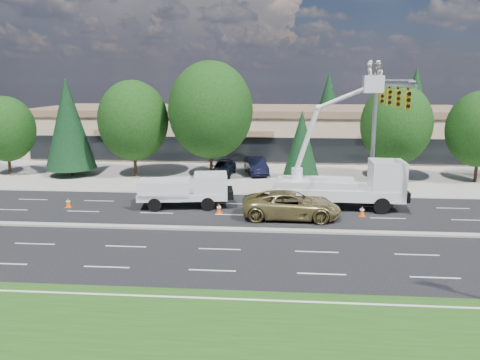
# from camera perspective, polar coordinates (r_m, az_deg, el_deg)

# --- Properties ---
(ground) EXTENTS (140.00, 140.00, 0.00)m
(ground) POSITION_cam_1_polar(r_m,az_deg,el_deg) (27.57, -1.67, -6.12)
(ground) COLOR black
(ground) RESTS_ON ground
(concrete_apron) EXTENTS (140.00, 22.00, 0.01)m
(concrete_apron) POSITION_cam_1_polar(r_m,az_deg,el_deg) (46.92, 0.99, 1.48)
(concrete_apron) COLOR #9C988E
(concrete_apron) RESTS_ON ground
(grass_verge) EXTENTS (140.00, 10.00, 0.01)m
(grass_verge) POSITION_cam_1_polar(r_m,az_deg,el_deg) (15.87, -7.16, -20.77)
(grass_verge) COLOR #234814
(grass_verge) RESTS_ON ground
(road_median) EXTENTS (120.00, 0.55, 0.12)m
(road_median) POSITION_cam_1_polar(r_m,az_deg,el_deg) (27.55, -1.67, -6.00)
(road_median) COLOR #9C988E
(road_median) RESTS_ON ground
(strip_mall) EXTENTS (50.40, 15.40, 5.50)m
(strip_mall) POSITION_cam_1_polar(r_m,az_deg,el_deg) (56.38, 1.65, 6.15)
(strip_mall) COLOR tan
(strip_mall) RESTS_ON ground
(tree_front_a) EXTENTS (5.23, 5.23, 7.25)m
(tree_front_a) POSITION_cam_1_polar(r_m,az_deg,el_deg) (48.20, -26.65, 5.58)
(tree_front_a) COLOR #332114
(tree_front_a) RESTS_ON ground
(tree_front_b) EXTENTS (4.52, 4.52, 8.91)m
(tree_front_b) POSITION_cam_1_polar(r_m,az_deg,el_deg) (45.35, -20.17, 6.47)
(tree_front_b) COLOR #332114
(tree_front_b) RESTS_ON ground
(tree_front_c) EXTENTS (6.25, 6.25, 8.68)m
(tree_front_c) POSITION_cam_1_polar(r_m,az_deg,el_deg) (43.17, -12.89, 7.06)
(tree_front_c) COLOR #332114
(tree_front_c) RESTS_ON ground
(tree_front_d) EXTENTS (7.44, 7.44, 10.32)m
(tree_front_d) POSITION_cam_1_polar(r_m,az_deg,el_deg) (41.54, -3.60, 8.49)
(tree_front_d) COLOR #332114
(tree_front_d) RESTS_ON ground
(tree_front_e) EXTENTS (3.09, 3.09, 6.10)m
(tree_front_e) POSITION_cam_1_polar(r_m,az_deg,el_deg) (41.44, 7.50, 4.55)
(tree_front_e) COLOR #332114
(tree_front_e) RESTS_ON ground
(tree_front_f) EXTENTS (6.04, 6.04, 8.38)m
(tree_front_f) POSITION_cam_1_polar(r_m,az_deg,el_deg) (42.42, 18.49, 6.42)
(tree_front_f) COLOR #332114
(tree_front_f) RESTS_ON ground
(tree_front_g) EXTENTS (5.63, 5.63, 7.81)m
(tree_front_g) POSITION_cam_1_polar(r_m,az_deg,el_deg) (44.64, 27.25, 5.53)
(tree_front_g) COLOR #332114
(tree_front_g) RESTS_ON ground
(tree_back_a) EXTENTS (4.10, 4.10, 8.09)m
(tree_back_a) POSITION_cam_1_polar(r_m,az_deg,el_deg) (71.31, -12.57, 8.31)
(tree_back_a) COLOR #332114
(tree_back_a) RESTS_ON ground
(tree_back_b) EXTENTS (4.88, 4.88, 9.61)m
(tree_back_b) POSITION_cam_1_polar(r_m,az_deg,el_deg) (68.48, -1.19, 9.14)
(tree_back_b) COLOR #332114
(tree_back_b) RESTS_ON ground
(tree_back_c) EXTENTS (4.99, 4.99, 9.84)m
(tree_back_c) POSITION_cam_1_polar(r_m,az_deg,el_deg) (68.49, 10.70, 9.04)
(tree_back_c) COLOR #332114
(tree_back_c) RESTS_ON ground
(tree_back_d) EXTENTS (5.38, 5.38, 10.60)m
(tree_back_d) POSITION_cam_1_polar(r_m,az_deg,el_deg) (70.73, 20.54, 8.91)
(tree_back_d) COLOR #332114
(tree_back_d) RESTS_ON ground
(signal_mast) EXTENTS (2.76, 10.16, 9.00)m
(signal_mast) POSITION_cam_1_polar(r_m,az_deg,el_deg) (33.94, 16.86, 7.24)
(signal_mast) COLOR gray
(signal_mast) RESTS_ON ground
(utility_pickup) EXTENTS (6.34, 3.08, 2.33)m
(utility_pickup) POSITION_cam_1_polar(r_m,az_deg,el_deg) (32.47, -6.18, -1.63)
(utility_pickup) COLOR silver
(utility_pickup) RESTS_ON ground
(bucket_truck) EXTENTS (8.82, 3.08, 9.86)m
(bucket_truck) POSITION_cam_1_polar(r_m,az_deg,el_deg) (32.58, 13.06, 0.23)
(bucket_truck) COLOR silver
(bucket_truck) RESTS_ON ground
(traffic_cone_a) EXTENTS (0.40, 0.40, 0.70)m
(traffic_cone_a) POSITION_cam_1_polar(r_m,az_deg,el_deg) (34.42, -20.21, -2.59)
(traffic_cone_a) COLOR #FF5108
(traffic_cone_a) RESTS_ON ground
(traffic_cone_b) EXTENTS (0.40, 0.40, 0.70)m
(traffic_cone_b) POSITION_cam_1_polar(r_m,az_deg,el_deg) (30.85, -2.58, -3.49)
(traffic_cone_b) COLOR #FF5108
(traffic_cone_b) RESTS_ON ground
(traffic_cone_c) EXTENTS (0.40, 0.40, 0.70)m
(traffic_cone_c) POSITION_cam_1_polar(r_m,az_deg,el_deg) (30.31, 2.14, -3.77)
(traffic_cone_c) COLOR #FF5108
(traffic_cone_c) RESTS_ON ground
(traffic_cone_d) EXTENTS (0.40, 0.40, 0.70)m
(traffic_cone_d) POSITION_cam_1_polar(r_m,az_deg,el_deg) (31.23, 14.65, -3.69)
(traffic_cone_d) COLOR #FF5108
(traffic_cone_d) RESTS_ON ground
(minivan) EXTENTS (6.24, 2.95, 1.72)m
(minivan) POSITION_cam_1_polar(r_m,az_deg,el_deg) (29.87, 6.28, -3.04)
(minivan) COLOR olive
(minivan) RESTS_ON ground
(parked_car_west) EXTENTS (2.19, 4.60, 1.52)m
(parked_car_west) POSITION_cam_1_polar(r_m,az_deg,el_deg) (43.06, -2.00, 1.54)
(parked_car_west) COLOR black
(parked_car_west) RESTS_ON ground
(parked_car_east) EXTENTS (2.68, 5.01, 1.57)m
(parked_car_east) POSITION_cam_1_polar(r_m,az_deg,el_deg) (43.76, 1.97, 1.74)
(parked_car_east) COLOR black
(parked_car_east) RESTS_ON ground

